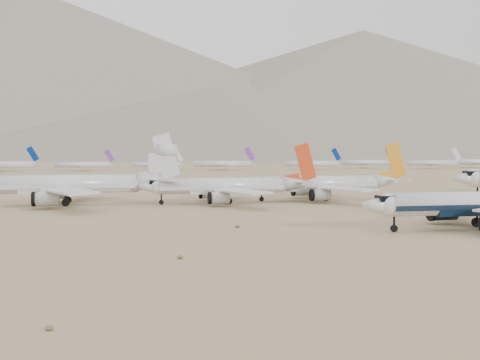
{
  "coord_description": "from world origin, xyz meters",
  "views": [
    {
      "loc": [
        -52.42,
        -94.12,
        14.67
      ],
      "look_at": [
        -22.68,
        49.24,
        7.0
      ],
      "focal_mm": 45.0,
      "sensor_mm": 36.0,
      "label": 1
    }
  ],
  "objects": [
    {
      "name": "distant_storage_row",
      "position": [
        74.19,
        313.68,
        4.44
      ],
      "size": [
        662.85,
        67.2,
        15.17
      ],
      "color": "silver",
      "rests_on": "ground"
    },
    {
      "name": "foothills",
      "position": [
        526.68,
        1100.0,
        67.15
      ],
      "size": [
        4637.5,
        1395.0,
        155.0
      ],
      "color": "slate",
      "rests_on": "ground"
    },
    {
      "name": "mountain_range",
      "position": [
        70.18,
        1648.01,
        190.32
      ],
      "size": [
        7354.0,
        3024.0,
        470.0
      ],
      "color": "slate",
      "rests_on": "ground"
    },
    {
      "name": "desert_scrub",
      "position": [
        -26.91,
        -24.06,
        0.28
      ],
      "size": [
        219.83,
        121.67,
        0.63
      ],
      "color": "brown",
      "rests_on": "ground"
    },
    {
      "name": "row2_white_trijet",
      "position": [
        -63.55,
        67.18,
        5.5
      ],
      "size": [
        53.58,
        52.36,
        18.99
      ],
      "color": "silver",
      "rests_on": "ground"
    },
    {
      "name": "row2_orange_tail",
      "position": [
        -22.76,
        63.7,
        4.58
      ],
      "size": [
        45.77,
        44.78,
        16.33
      ],
      "color": "silver",
      "rests_on": "ground"
    },
    {
      "name": "row2_gold_tail",
      "position": [
        5.65,
        67.71,
        4.64
      ],
      "size": [
        46.65,
        45.63,
        16.61
      ],
      "color": "silver",
      "rests_on": "ground"
    },
    {
      "name": "ground",
      "position": [
        0.0,
        0.0,
        0.0
      ],
      "size": [
        7000.0,
        7000.0,
        0.0
      ],
      "primitive_type": "plane",
      "color": "#9A7F5A",
      "rests_on": "ground"
    }
  ]
}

